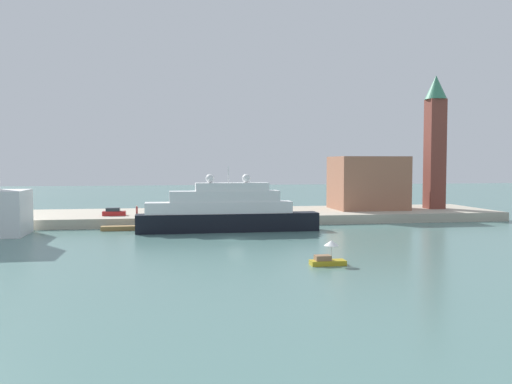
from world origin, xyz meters
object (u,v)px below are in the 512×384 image
(parked_car, at_px, (114,212))
(person_figure, at_px, (137,210))
(mooring_bollard, at_px, (243,214))
(large_yacht, at_px, (226,212))
(small_motorboat, at_px, (328,257))
(work_barge, at_px, (120,228))
(harbor_building, at_px, (368,183))
(bell_tower, at_px, (435,136))

(parked_car, height_order, person_figure, person_figure)
(mooring_bollard, bearing_deg, large_yacht, -115.19)
(small_motorboat, bearing_deg, work_barge, 124.96)
(work_barge, xyz_separation_m, harbor_building, (48.66, 14.57, 6.73))
(harbor_building, height_order, bell_tower, bell_tower)
(small_motorboat, xyz_separation_m, harbor_building, (23.81, 50.11, 6.20))
(small_motorboat, bearing_deg, mooring_bollard, 95.17)
(small_motorboat, relative_size, bell_tower, 0.14)
(bell_tower, height_order, mooring_bollard, bell_tower)
(harbor_building, relative_size, mooring_bollard, 18.75)
(bell_tower, distance_m, mooring_bollard, 45.03)
(bell_tower, relative_size, mooring_bollard, 36.61)
(mooring_bollard, bearing_deg, bell_tower, 12.48)
(bell_tower, bearing_deg, small_motorboat, -127.80)
(mooring_bollard, bearing_deg, harbor_building, 20.68)
(work_barge, height_order, bell_tower, bell_tower)
(harbor_building, xyz_separation_m, mooring_bollard, (-27.41, -10.35, -5.03))
(large_yacht, relative_size, person_figure, 17.19)
(harbor_building, bearing_deg, small_motorboat, -115.42)
(bell_tower, relative_size, person_figure, 16.00)
(large_yacht, height_order, bell_tower, bell_tower)
(work_barge, height_order, parked_car, parked_car)
(bell_tower, bearing_deg, harbor_building, 175.38)
(bell_tower, bearing_deg, mooring_bollard, -167.52)
(parked_car, relative_size, person_figure, 2.37)
(person_figure, height_order, mooring_bollard, person_figure)
(large_yacht, xyz_separation_m, parked_car, (-18.89, 13.01, -0.94))
(parked_car, bearing_deg, bell_tower, 4.42)
(large_yacht, bearing_deg, bell_tower, 21.49)
(large_yacht, bearing_deg, mooring_bollard, 64.81)
(small_motorboat, height_order, mooring_bollard, small_motorboat)
(work_barge, distance_m, parked_car, 8.83)
(parked_car, bearing_deg, mooring_bollard, -10.36)
(work_barge, xyz_separation_m, person_figure, (2.25, 9.17, 2.13))
(parked_car, bearing_deg, small_motorboat, -58.80)
(person_figure, bearing_deg, harbor_building, 6.64)
(large_yacht, xyz_separation_m, harbor_building, (31.55, 19.15, 3.87))
(harbor_building, bearing_deg, person_figure, -173.36)
(small_motorboat, xyz_separation_m, mooring_bollard, (-3.60, 39.76, 1.17))
(work_barge, relative_size, mooring_bollard, 8.28)
(work_barge, height_order, mooring_bollard, mooring_bollard)
(harbor_building, distance_m, mooring_bollard, 29.73)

